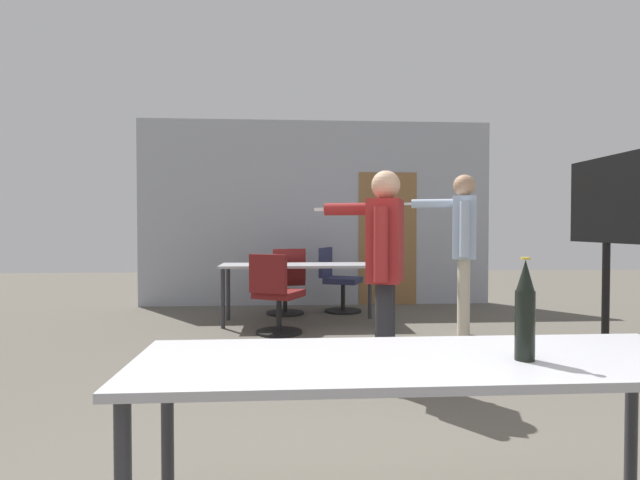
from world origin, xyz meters
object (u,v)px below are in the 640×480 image
person_far_watching (462,238)px  office_chair_mid_tucked (286,284)px  office_chair_side_rolled (276,297)px  tv_screen (607,239)px  beer_bottle (525,312)px  office_chair_near_pushed (338,282)px  person_right_polo (384,256)px

person_far_watching → office_chair_mid_tucked: person_far_watching is taller
office_chair_side_rolled → tv_screen: bearing=-4.7°
person_far_watching → beer_bottle: person_far_watching is taller
person_far_watching → office_chair_near_pushed: bearing=54.0°
tv_screen → office_chair_side_rolled: bearing=-120.9°
tv_screen → person_right_polo: bearing=-84.5°
person_far_watching → beer_bottle: 3.85m
office_chair_mid_tucked → office_chair_near_pushed: office_chair_mid_tucked is taller
office_chair_side_rolled → beer_bottle: beer_bottle is taller
person_right_polo → beer_bottle: 2.08m
tv_screen → office_chair_mid_tucked: tv_screen is taller
office_chair_mid_tucked → beer_bottle: beer_bottle is taller
tv_screen → office_chair_side_rolled: (-2.74, 1.64, -0.68)m
person_right_polo → person_far_watching: bearing=-18.0°
person_right_polo → office_chair_mid_tucked: (-0.75, 3.08, -0.56)m
person_right_polo → office_chair_side_rolled: bearing=43.6°
person_far_watching → office_chair_mid_tucked: (-1.94, 1.46, -0.66)m
beer_bottle → tv_screen: bearing=51.5°
person_far_watching → beer_bottle: size_ratio=4.97×
office_chair_side_rolled → beer_bottle: size_ratio=2.54×
person_far_watching → office_chair_near_pushed: 2.17m
person_right_polo → office_chair_mid_tucked: size_ratio=1.78×
office_chair_side_rolled → beer_bottle: 4.04m
person_far_watching → office_chair_near_pushed: size_ratio=1.95×
person_right_polo → beer_bottle: (0.09, -2.07, -0.07)m
tv_screen → person_far_watching: bearing=-154.1°
office_chair_mid_tucked → office_chair_side_rolled: (-0.11, -1.25, -0.00)m
office_chair_mid_tucked → office_chair_near_pushed: bearing=3.6°
office_chair_mid_tucked → person_right_polo: bearing=-89.1°
tv_screen → beer_bottle: tv_screen is taller
person_far_watching → person_right_polo: bearing=162.0°
person_right_polo → office_chair_mid_tucked: 3.22m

